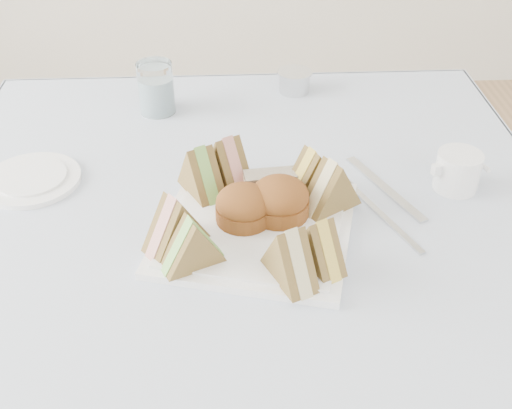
{
  "coord_description": "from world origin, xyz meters",
  "views": [
    {
      "loc": [
        -0.03,
        -0.81,
        1.35
      ],
      "look_at": [
        0.01,
        -0.05,
        0.8
      ],
      "focal_mm": 45.0,
      "sensor_mm": 36.0,
      "label": 1
    }
  ],
  "objects_px": {
    "table": "(249,369)",
    "serving_plate": "(256,228)",
    "creamer_jug": "(458,171)",
    "water_glass": "(156,88)"
  },
  "relations": [
    {
      "from": "table",
      "to": "serving_plate",
      "type": "xyz_separation_m",
      "value": [
        0.01,
        -0.05,
        0.38
      ]
    },
    {
      "from": "serving_plate",
      "to": "water_glass",
      "type": "distance_m",
      "value": 0.43
    },
    {
      "from": "water_glass",
      "to": "table",
      "type": "bearing_deg",
      "value": -64.66
    },
    {
      "from": "water_glass",
      "to": "creamer_jug",
      "type": "relative_size",
      "value": 1.4
    },
    {
      "from": "table",
      "to": "creamer_jug",
      "type": "bearing_deg",
      "value": 8.68
    },
    {
      "from": "creamer_jug",
      "to": "table",
      "type": "bearing_deg",
      "value": 170.68
    },
    {
      "from": "serving_plate",
      "to": "creamer_jug",
      "type": "xyz_separation_m",
      "value": [
        0.34,
        0.1,
        0.03
      ]
    },
    {
      "from": "serving_plate",
      "to": "creamer_jug",
      "type": "height_order",
      "value": "creamer_jug"
    },
    {
      "from": "serving_plate",
      "to": "creamer_jug",
      "type": "relative_size",
      "value": 3.84
    },
    {
      "from": "serving_plate",
      "to": "water_glass",
      "type": "xyz_separation_m",
      "value": [
        -0.18,
        0.39,
        0.05
      ]
    }
  ]
}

